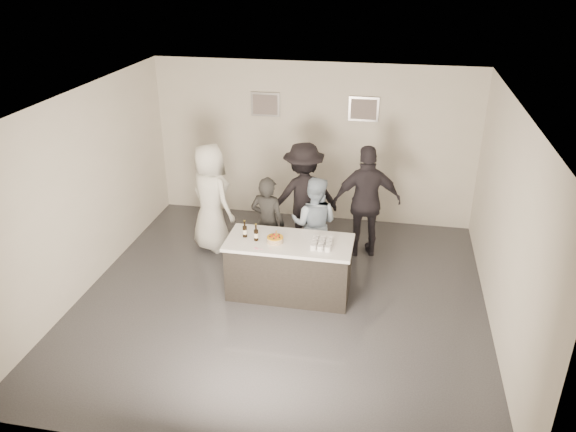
% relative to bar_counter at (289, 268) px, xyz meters
% --- Properties ---
extents(floor, '(6.00, 6.00, 0.00)m').
position_rel_bar_counter_xyz_m(floor, '(-0.08, -0.18, -0.45)').
color(floor, '#3D3D42').
rests_on(floor, ground).
extents(ceiling, '(6.00, 6.00, 0.00)m').
position_rel_bar_counter_xyz_m(ceiling, '(-0.08, -0.18, 2.55)').
color(ceiling, white).
extents(wall_back, '(6.00, 0.04, 3.00)m').
position_rel_bar_counter_xyz_m(wall_back, '(-0.08, 2.82, 1.05)').
color(wall_back, silver).
rests_on(wall_back, ground).
extents(wall_front, '(6.00, 0.04, 3.00)m').
position_rel_bar_counter_xyz_m(wall_front, '(-0.08, -3.18, 1.05)').
color(wall_front, silver).
rests_on(wall_front, ground).
extents(wall_left, '(0.04, 6.00, 3.00)m').
position_rel_bar_counter_xyz_m(wall_left, '(-3.08, -0.18, 1.05)').
color(wall_left, silver).
rests_on(wall_left, ground).
extents(wall_right, '(0.04, 6.00, 3.00)m').
position_rel_bar_counter_xyz_m(wall_right, '(2.92, -0.18, 1.05)').
color(wall_right, silver).
rests_on(wall_right, ground).
extents(picture_left, '(0.54, 0.04, 0.44)m').
position_rel_bar_counter_xyz_m(picture_left, '(-0.98, 2.79, 1.75)').
color(picture_left, '#B2B2B7').
rests_on(picture_left, wall_back).
extents(picture_right, '(0.54, 0.04, 0.44)m').
position_rel_bar_counter_xyz_m(picture_right, '(0.82, 2.79, 1.75)').
color(picture_right, '#B2B2B7').
rests_on(picture_right, wall_back).
extents(bar_counter, '(1.86, 0.86, 0.90)m').
position_rel_bar_counter_xyz_m(bar_counter, '(0.00, 0.00, 0.00)').
color(bar_counter, white).
rests_on(bar_counter, ground).
extents(cake, '(0.24, 0.24, 0.08)m').
position_rel_bar_counter_xyz_m(cake, '(-0.20, -0.07, 0.49)').
color(cake, orange).
rests_on(cake, bar_counter).
extents(beer_bottle_a, '(0.07, 0.07, 0.26)m').
position_rel_bar_counter_xyz_m(beer_bottle_a, '(-0.67, 0.01, 0.58)').
color(beer_bottle_a, black).
rests_on(beer_bottle_a, bar_counter).
extents(beer_bottle_b, '(0.07, 0.07, 0.26)m').
position_rel_bar_counter_xyz_m(beer_bottle_b, '(-0.48, -0.07, 0.58)').
color(beer_bottle_b, black).
rests_on(beer_bottle_b, bar_counter).
extents(tumbler_cluster, '(0.30, 0.40, 0.08)m').
position_rel_bar_counter_xyz_m(tumbler_cluster, '(0.48, -0.04, 0.49)').
color(tumbler_cluster, '#C96C12').
rests_on(tumbler_cluster, bar_counter).
extents(candles, '(0.24, 0.08, 0.01)m').
position_rel_bar_counter_xyz_m(candles, '(-0.34, -0.32, 0.45)').
color(candles, pink).
rests_on(candles, bar_counter).
extents(person_main_black, '(0.64, 0.48, 1.58)m').
position_rel_bar_counter_xyz_m(person_main_black, '(-0.49, 0.74, 0.34)').
color(person_main_black, black).
rests_on(person_main_black, ground).
extents(person_main_blue, '(0.81, 0.65, 1.59)m').
position_rel_bar_counter_xyz_m(person_main_blue, '(0.24, 0.85, 0.34)').
color(person_main_blue, '#9AB0C9').
rests_on(person_main_blue, ground).
extents(person_guest_left, '(1.10, 1.02, 1.89)m').
position_rel_bar_counter_xyz_m(person_guest_left, '(-1.59, 1.21, 0.50)').
color(person_guest_left, white).
rests_on(person_guest_left, ground).
extents(person_guest_right, '(1.22, 0.72, 1.95)m').
position_rel_bar_counter_xyz_m(person_guest_right, '(1.03, 1.48, 0.52)').
color(person_guest_right, '#2C282F').
rests_on(person_guest_right, ground).
extents(person_guest_back, '(1.40, 1.13, 1.90)m').
position_rel_bar_counter_xyz_m(person_guest_back, '(-0.05, 1.58, 0.50)').
color(person_guest_back, black).
rests_on(person_guest_back, ground).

